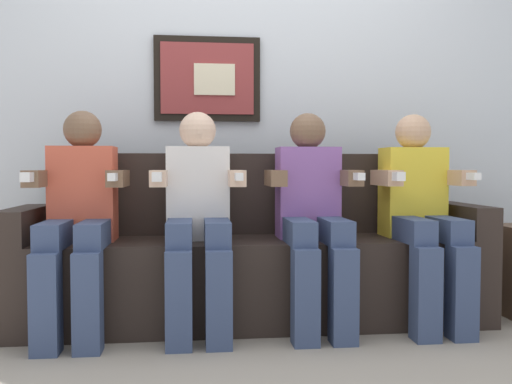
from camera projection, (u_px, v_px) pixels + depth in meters
The scene contains 7 objects.
ground_plane at pixel (259, 338), 2.66m from camera, with size 6.33×6.33×0.00m, color #9E9384.
back_wall_assembly at pixel (244, 89), 3.36m from camera, with size 4.87×0.10×2.60m.
couch at pixel (252, 262), 2.97m from camera, with size 2.47×0.58×0.90m.
person_leftmost at pixel (79, 212), 2.70m from camera, with size 0.46×0.56×1.11m.
person_left_center at pixel (198, 211), 2.76m from camera, with size 0.46×0.56×1.11m.
person_right_center at pixel (312, 210), 2.82m from camera, with size 0.46×0.56×1.11m.
person_rightmost at pixel (421, 209), 2.89m from camera, with size 0.46×0.56×1.11m.
Camera 1 is at (-0.31, -2.61, 0.83)m, focal length 38.81 mm.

